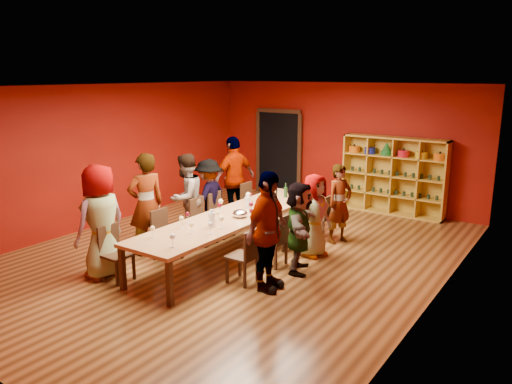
# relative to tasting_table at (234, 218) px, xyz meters

# --- Properties ---
(room_shell) EXTENTS (7.10, 9.10, 3.04)m
(room_shell) POSITION_rel_tasting_table_xyz_m (0.00, 0.00, 0.80)
(room_shell) COLOR #553316
(room_shell) RESTS_ON ground
(tasting_table) EXTENTS (1.10, 4.50, 0.75)m
(tasting_table) POSITION_rel_tasting_table_xyz_m (0.00, 0.00, 0.00)
(tasting_table) COLOR #AA7547
(tasting_table) RESTS_ON ground
(doorway) EXTENTS (1.40, 0.17, 2.30)m
(doorway) POSITION_rel_tasting_table_xyz_m (-1.80, 4.43, 0.42)
(doorway) COLOR black
(doorway) RESTS_ON ground
(shelving_unit) EXTENTS (2.40, 0.40, 1.80)m
(shelving_unit) POSITION_rel_tasting_table_xyz_m (1.40, 4.32, 0.28)
(shelving_unit) COLOR #B79329
(shelving_unit) RESTS_ON ground
(chair_person_left_0) EXTENTS (0.42, 0.42, 0.89)m
(chair_person_left_0) POSITION_rel_tasting_table_xyz_m (-0.91, -1.97, -0.20)
(chair_person_left_0) COLOR black
(chair_person_left_0) RESTS_ON ground
(person_left_0) EXTENTS (0.49, 0.90, 1.84)m
(person_left_0) POSITION_rel_tasting_table_xyz_m (-1.17, -1.97, 0.22)
(person_left_0) COLOR pink
(person_left_0) RESTS_ON ground
(chair_person_left_1) EXTENTS (0.42, 0.42, 0.89)m
(chair_person_left_1) POSITION_rel_tasting_table_xyz_m (-0.91, -0.85, -0.20)
(chair_person_left_1) COLOR black
(chair_person_left_1) RESTS_ON ground
(person_left_1) EXTENTS (0.70, 0.81, 1.86)m
(person_left_1) POSITION_rel_tasting_table_xyz_m (-1.33, -0.85, 0.23)
(person_left_1) COLOR beige
(person_left_1) RESTS_ON ground
(chair_person_left_2) EXTENTS (0.42, 0.42, 0.89)m
(chair_person_left_2) POSITION_rel_tasting_table_xyz_m (-0.91, 0.15, -0.20)
(chair_person_left_2) COLOR black
(chair_person_left_2) RESTS_ON ground
(person_left_2) EXTENTS (0.54, 0.88, 1.71)m
(person_left_2) POSITION_rel_tasting_table_xyz_m (-1.28, 0.15, 0.16)
(person_left_2) COLOR #16183D
(person_left_2) RESTS_ON ground
(chair_person_left_3) EXTENTS (0.42, 0.42, 0.89)m
(chair_person_left_3) POSITION_rel_tasting_table_xyz_m (-0.91, 0.69, -0.20)
(chair_person_left_3) COLOR black
(chair_person_left_3) RESTS_ON ground
(person_left_3) EXTENTS (0.52, 1.04, 1.54)m
(person_left_3) POSITION_rel_tasting_table_xyz_m (-1.17, 0.69, 0.07)
(person_left_3) COLOR #5077A5
(person_left_3) RESTS_ON ground
(chair_person_left_4) EXTENTS (0.42, 0.42, 0.89)m
(chair_person_left_4) POSITION_rel_tasting_table_xyz_m (-0.91, 1.80, -0.20)
(chair_person_left_4) COLOR black
(chair_person_left_4) RESTS_ON ground
(person_left_4) EXTENTS (0.73, 1.18, 1.88)m
(person_left_4) POSITION_rel_tasting_table_xyz_m (-1.34, 1.80, 0.24)
(person_left_4) COLOR #5B85BB
(person_left_4) RESTS_ON ground
(chair_person_right_1) EXTENTS (0.42, 0.42, 0.89)m
(chair_person_right_1) POSITION_rel_tasting_table_xyz_m (0.91, -0.91, -0.20)
(chair_person_right_1) COLOR black
(chair_person_right_1) RESTS_ON ground
(person_right_1) EXTENTS (0.57, 1.11, 1.84)m
(person_right_1) POSITION_rel_tasting_table_xyz_m (1.30, -0.91, 0.22)
(person_right_1) COLOR silver
(person_right_1) RESTS_ON ground
(chair_person_right_2) EXTENTS (0.42, 0.42, 0.89)m
(chair_person_right_2) POSITION_rel_tasting_table_xyz_m (0.91, -0.02, -0.20)
(chair_person_right_2) COLOR black
(chair_person_right_2) RESTS_ON ground
(person_right_2) EXTENTS (0.94, 1.46, 1.52)m
(person_right_2) POSITION_rel_tasting_table_xyz_m (1.34, -0.02, 0.06)
(person_right_2) COLOR silver
(person_right_2) RESTS_ON ground
(chair_person_right_3) EXTENTS (0.42, 0.42, 0.89)m
(chair_person_right_3) POSITION_rel_tasting_table_xyz_m (0.91, 0.78, -0.20)
(chair_person_right_3) COLOR black
(chair_person_right_3) RESTS_ON ground
(person_right_3) EXTENTS (0.55, 0.80, 1.50)m
(person_right_3) POSITION_rel_tasting_table_xyz_m (1.20, 0.78, 0.05)
(person_right_3) COLOR #5F7FC4
(person_right_3) RESTS_ON ground
(chair_person_right_4) EXTENTS (0.42, 0.42, 0.89)m
(chair_person_right_4) POSITION_rel_tasting_table_xyz_m (0.91, 1.71, -0.20)
(chair_person_right_4) COLOR black
(chair_person_right_4) RESTS_ON ground
(person_right_4) EXTENTS (0.60, 0.68, 1.54)m
(person_right_4) POSITION_rel_tasting_table_xyz_m (1.25, 1.71, 0.07)
(person_right_4) COLOR silver
(person_right_4) RESTS_ON ground
(wine_glass_0) EXTENTS (0.07, 0.07, 0.18)m
(wine_glass_0) POSITION_rel_tasting_table_xyz_m (0.06, -1.20, 0.18)
(wine_glass_0) COLOR silver
(wine_glass_0) RESTS_ON tasting_table
(wine_glass_1) EXTENTS (0.08, 0.08, 0.20)m
(wine_glass_1) POSITION_rel_tasting_table_xyz_m (0.32, 0.91, 0.20)
(wine_glass_1) COLOR silver
(wine_glass_1) RESTS_ON tasting_table
(wine_glass_2) EXTENTS (0.08, 0.08, 0.19)m
(wine_glass_2) POSITION_rel_tasting_table_xyz_m (-0.37, -0.83, 0.19)
(wine_glass_2) COLOR silver
(wine_glass_2) RESTS_ON tasting_table
(wine_glass_3) EXTENTS (0.08, 0.08, 0.21)m
(wine_glass_3) POSITION_rel_tasting_table_xyz_m (0.29, -0.74, 0.20)
(wine_glass_3) COLOR silver
(wine_glass_3) RESTS_ON tasting_table
(wine_glass_4) EXTENTS (0.08, 0.08, 0.20)m
(wine_glass_4) POSITION_rel_tasting_table_xyz_m (-0.26, -1.09, 0.20)
(wine_glass_4) COLOR silver
(wine_glass_4) RESTS_ON tasting_table
(wine_glass_5) EXTENTS (0.07, 0.07, 0.18)m
(wine_glass_5) POSITION_rel_tasting_table_xyz_m (-0.31, 0.95, 0.18)
(wine_glass_5) COLOR silver
(wine_glass_5) RESTS_ON tasting_table
(wine_glass_6) EXTENTS (0.08, 0.08, 0.21)m
(wine_glass_6) POSITION_rel_tasting_table_xyz_m (0.27, -1.86, 0.20)
(wine_glass_6) COLOR silver
(wine_glass_6) RESTS_ON tasting_table
(wine_glass_7) EXTENTS (0.08, 0.08, 0.21)m
(wine_glass_7) POSITION_rel_tasting_table_xyz_m (-0.27, -0.08, 0.20)
(wine_glass_7) COLOR silver
(wine_glass_7) RESTS_ON tasting_table
(wine_glass_8) EXTENTS (0.07, 0.07, 0.18)m
(wine_glass_8) POSITION_rel_tasting_table_xyz_m (0.37, -0.01, 0.18)
(wine_glass_8) COLOR silver
(wine_glass_8) RESTS_ON tasting_table
(wine_glass_9) EXTENTS (0.09, 0.09, 0.22)m
(wine_glass_9) POSITION_rel_tasting_table_xyz_m (-0.27, 0.82, 0.21)
(wine_glass_9) COLOR silver
(wine_glass_9) RESTS_ON tasting_table
(wine_glass_10) EXTENTS (0.08, 0.08, 0.19)m
(wine_glass_10) POSITION_rel_tasting_table_xyz_m (0.30, 1.71, 0.19)
(wine_glass_10) COLOR silver
(wine_glass_10) RESTS_ON tasting_table
(wine_glass_11) EXTENTS (0.08, 0.08, 0.20)m
(wine_glass_11) POSITION_rel_tasting_table_xyz_m (0.33, -1.07, 0.20)
(wine_glass_11) COLOR silver
(wine_glass_11) RESTS_ON tasting_table
(wine_glass_12) EXTENTS (0.08, 0.08, 0.19)m
(wine_glass_12) POSITION_rel_tasting_table_xyz_m (-0.01, -0.45, 0.19)
(wine_glass_12) COLOR silver
(wine_glass_12) RESTS_ON tasting_table
(wine_glass_13) EXTENTS (0.07, 0.07, 0.18)m
(wine_glass_13) POSITION_rel_tasting_table_xyz_m (0.33, 0.71, 0.18)
(wine_glass_13) COLOR silver
(wine_glass_13) RESTS_ON tasting_table
(wine_glass_14) EXTENTS (0.08, 0.08, 0.19)m
(wine_glass_14) POSITION_rel_tasting_table_xyz_m (-0.28, -1.71, 0.19)
(wine_glass_14) COLOR silver
(wine_glass_14) RESTS_ON tasting_table
(wine_glass_15) EXTENTS (0.08, 0.08, 0.21)m
(wine_glass_15) POSITION_rel_tasting_table_xyz_m (0.17, 0.28, 0.20)
(wine_glass_15) COLOR silver
(wine_glass_15) RESTS_ON tasting_table
(wine_glass_16) EXTENTS (0.07, 0.07, 0.18)m
(wine_glass_16) POSITION_rel_tasting_table_xyz_m (-0.19, 1.38, 0.18)
(wine_glass_16) COLOR silver
(wine_glass_16) RESTS_ON tasting_table
(wine_glass_17) EXTENTS (0.09, 0.09, 0.22)m
(wine_glass_17) POSITION_rel_tasting_table_xyz_m (-0.38, 0.10, 0.21)
(wine_glass_17) COLOR silver
(wine_glass_17) RESTS_ON tasting_table
(spittoon_bowl) EXTENTS (0.27, 0.27, 0.15)m
(spittoon_bowl) POSITION_rel_tasting_table_xyz_m (0.17, -0.05, 0.11)
(spittoon_bowl) COLOR silver
(spittoon_bowl) RESTS_ON tasting_table
(carafe_a) EXTENTS (0.10, 0.10, 0.25)m
(carafe_a) POSITION_rel_tasting_table_xyz_m (-0.07, 0.51, 0.17)
(carafe_a) COLOR silver
(carafe_a) RESTS_ON tasting_table
(carafe_b) EXTENTS (0.13, 0.13, 0.29)m
(carafe_b) POSITION_rel_tasting_table_xyz_m (0.12, -0.77, 0.18)
(carafe_b) COLOR silver
(carafe_b) RESTS_ON tasting_table
(wine_bottle) EXTENTS (0.07, 0.07, 0.30)m
(wine_bottle) POSITION_rel_tasting_table_xyz_m (0.09, 1.63, 0.16)
(wine_bottle) COLOR #123216
(wine_bottle) RESTS_ON tasting_table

